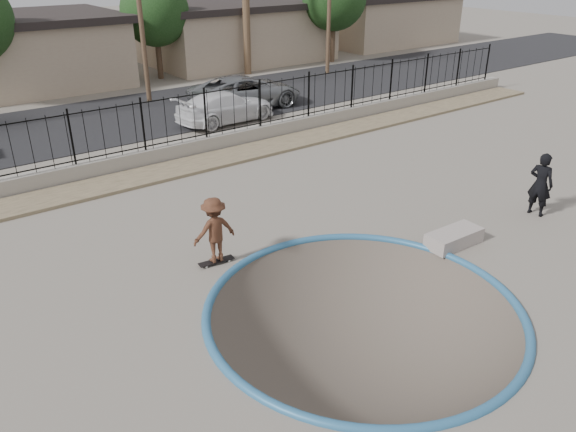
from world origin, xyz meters
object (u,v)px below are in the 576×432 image
(videographer, at_px, (541,184))
(car_c, at_px, (226,107))
(skater, at_px, (215,234))
(concrete_ledge, at_px, (454,238))
(skateboard, at_px, (216,261))
(car_d, at_px, (246,92))

(videographer, distance_m, car_c, 14.07)
(skater, bearing_deg, concrete_ledge, 156.43)
(skateboard, distance_m, car_d, 15.22)
(concrete_ledge, distance_m, car_d, 15.63)
(car_c, relative_size, car_d, 0.84)
(videographer, height_order, concrete_ledge, videographer)
(skateboard, xyz_separation_m, car_d, (8.89, 12.33, 0.75))
(skater, height_order, videographer, videographer)
(videographer, relative_size, car_d, 0.34)
(skater, height_order, car_d, skater)
(skater, height_order, car_c, skater)
(skater, xyz_separation_m, car_d, (8.89, 12.33, -0.03))
(concrete_ledge, xyz_separation_m, car_c, (1.22, 13.66, 0.51))
(videographer, relative_size, concrete_ledge, 1.19)
(videographer, height_order, car_c, videographer)
(car_c, xyz_separation_m, car_d, (2.11, 1.60, 0.10))
(skateboard, xyz_separation_m, concrete_ledge, (5.56, -2.93, 0.14))
(skater, distance_m, car_d, 15.20)
(skater, distance_m, skateboard, 0.78)
(skater, relative_size, concrete_ledge, 1.05)
(car_c, distance_m, car_d, 2.65)
(skater, height_order, skateboard, skater)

